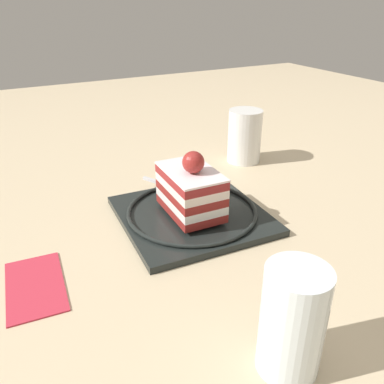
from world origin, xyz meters
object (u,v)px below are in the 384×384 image
fork (171,187)px  drink_glass_far (244,139)px  cake_slice (191,190)px  folded_napkin (35,285)px  drink_glass_near (292,324)px  dessert_plate (192,214)px

fork → drink_glass_far: drink_glass_far is taller
fork → drink_glass_far: (0.08, -0.21, 0.03)m
drink_glass_far → cake_slice: bearing=128.0°
fork → folded_napkin: (-0.14, 0.25, -0.02)m
fork → folded_napkin: size_ratio=0.90×
cake_slice → fork: 0.10m
cake_slice → fork: cake_slice is taller
cake_slice → drink_glass_near: bearing=170.5°
dessert_plate → cake_slice: 0.05m
folded_napkin → cake_slice: bearing=-78.7°
dessert_plate → folded_napkin: size_ratio=1.89×
fork → dessert_plate: bearing=177.6°
drink_glass_near → cake_slice: bearing=-9.5°
dessert_plate → fork: size_ratio=2.09×
dessert_plate → drink_glass_near: 0.30m
cake_slice → drink_glass_far: 0.28m
drink_glass_near → drink_glass_far: 0.53m
cake_slice → folded_napkin: (-0.05, 0.25, -0.05)m
fork → drink_glass_near: (-0.38, 0.06, 0.03)m
cake_slice → folded_napkin: 0.26m
fork → folded_napkin: fork is taller
drink_glass_far → folded_napkin: drink_glass_far is taller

